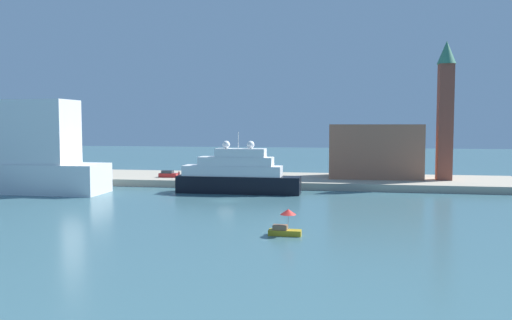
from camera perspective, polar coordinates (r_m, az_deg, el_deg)
ground at (r=85.54m, az=-3.36°, el=-4.54°), size 400.00×400.00×0.00m
quay_dock at (r=111.47m, az=-0.19°, el=-2.19°), size 110.00×21.56×1.40m
large_yacht at (r=94.72m, az=-2.14°, el=-1.69°), size 22.80×4.47×11.31m
small_motorboat at (r=59.11m, az=3.26°, el=-7.18°), size 3.72×1.83×3.05m
harbor_building at (r=111.71m, az=13.03°, el=0.98°), size 18.92×10.74×11.26m
bell_tower at (r=110.74m, az=20.24°, el=5.74°), size 3.73×3.73×27.92m
parked_car at (r=111.24m, az=-9.70°, el=-1.56°), size 3.90×1.78×1.48m
person_figure at (r=107.08m, az=-8.52°, el=-1.68°), size 0.36×0.36×1.71m
mooring_bollard at (r=102.73m, az=-1.71°, el=-2.11°), size 0.41×0.41×0.76m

